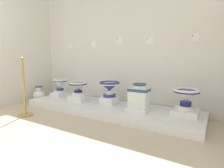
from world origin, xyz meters
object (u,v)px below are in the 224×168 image
plinth_block_tall_cobalt (109,100)px  plinth_block_slender_white (60,94)px  antique_toilet_tall_cobalt (109,87)px  info_placard_third (119,41)px  antique_toilet_pale_glazed (78,86)px  info_placard_second (94,43)px  antique_toilet_central_ornate (186,96)px  plinth_block_leftmost (139,108)px  info_placard_fourth (149,41)px  info_placard_fifth (195,38)px  antique_toilet_leftmost (139,95)px  plinth_block_central_ornate (185,113)px  decorative_vase_spare (39,95)px  info_placard_first (70,45)px  stanchion_post_near_left (25,98)px  plinth_block_pale_glazed (78,98)px  antique_toilet_slender_white (60,84)px

plinth_block_tall_cobalt → plinth_block_slender_white: bearing=179.5°
antique_toilet_tall_cobalt → info_placard_third: size_ratio=2.52×
antique_toilet_pale_glazed → info_placard_second: bearing=88.4°
plinth_block_tall_cobalt → antique_toilet_central_ornate: antique_toilet_central_ornate is taller
plinth_block_leftmost → info_placard_fourth: 1.30m
info_placard_third → info_placard_fifth: bearing=-0.0°
antique_toilet_leftmost → plinth_block_central_ornate: antique_toilet_leftmost is taller
decorative_vase_spare → info_placard_third: bearing=18.6°
info_placard_first → info_placard_third: 1.39m
plinth_block_central_ornate → stanchion_post_near_left: stanchion_post_near_left is taller
plinth_block_leftmost → info_placard_second: bearing=158.9°
plinth_block_pale_glazed → plinth_block_tall_cobalt: (0.70, 0.12, 0.01)m
antique_toilet_leftmost → info_placard_fourth: (-0.02, 0.52, 0.96)m
plinth_block_central_ornate → info_placard_first: (-2.81, 0.43, 1.17)m
info_placard_fourth → plinth_block_slender_white: bearing=-168.5°
info_placard_third → decorative_vase_spare: (-1.85, -0.62, -1.23)m
antique_toilet_pale_glazed → decorative_vase_spare: bearing=-176.0°
plinth_block_tall_cobalt → info_placard_third: info_placard_third is taller
antique_toilet_pale_glazed → antique_toilet_tall_cobalt: size_ratio=1.00×
antique_toilet_slender_white → antique_toilet_central_ornate: size_ratio=0.83×
plinth_block_pale_glazed → info_placard_second: (0.02, 0.54, 1.17)m
antique_toilet_central_ornate → info_placard_first: bearing=171.3°
antique_toilet_pale_glazed → info_placard_first: bearing=142.9°
decorative_vase_spare → plinth_block_slender_white: bearing=23.4°
info_placard_second → decorative_vase_spare: (-1.18, -0.62, -1.21)m
info_placard_first → antique_toilet_central_ornate: bearing=-8.7°
antique_toilet_slender_white → antique_toilet_leftmost: (2.04, -0.11, -0.02)m
plinth_block_pale_glazed → info_placard_fourth: bearing=22.0°
plinth_block_pale_glazed → info_placard_first: 1.46m
info_placard_second → info_placard_third: info_placard_third is taller
info_placard_fourth → plinth_block_leftmost: bearing=-87.5°
antique_toilet_leftmost → info_placard_second: bearing=158.9°
info_placard_fifth → decorative_vase_spare: (-3.29, -0.62, -1.21)m
antique_toilet_tall_cobalt → plinth_block_tall_cobalt: bearing=90.0°
info_placard_second → decorative_vase_spare: info_placard_second is taller
info_placard_fifth → decorative_vase_spare: bearing=-169.3°
plinth_block_slender_white → info_placard_fourth: info_placard_fourth is taller
plinth_block_leftmost → info_placard_first: bearing=166.0°
info_placard_fifth → antique_toilet_slender_white: bearing=-171.7°
antique_toilet_pale_glazed → plinth_block_slender_white: bearing=169.2°
antique_toilet_tall_cobalt → antique_toilet_leftmost: size_ratio=0.97×
antique_toilet_slender_white → plinth_block_central_ornate: bearing=-0.5°
info_placard_fourth → info_placard_third: bearing=180.0°
decorative_vase_spare → stanchion_post_near_left: stanchion_post_near_left is taller
antique_toilet_slender_white → info_placard_second: (0.70, 0.41, 0.95)m
info_placard_third → decorative_vase_spare: bearing=-161.4°
antique_toilet_leftmost → antique_toilet_central_ornate: 0.75m
antique_toilet_pale_glazed → stanchion_post_near_left: (-0.46, -0.91, -0.13)m
antique_toilet_tall_cobalt → antique_toilet_leftmost: antique_toilet_leftmost is taller
info_placard_fifth → decorative_vase_spare: info_placard_fifth is taller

